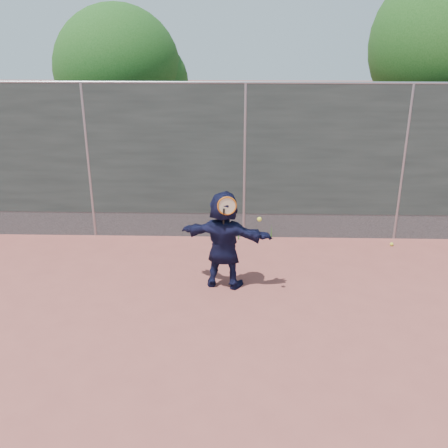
{
  "coord_description": "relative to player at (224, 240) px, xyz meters",
  "views": [
    {
      "loc": [
        -0.12,
        -5.8,
        3.81
      ],
      "look_at": [
        -0.33,
        1.42,
        1.06
      ],
      "focal_mm": 40.0,
      "sensor_mm": 36.0,
      "label": 1
    }
  ],
  "objects": [
    {
      "name": "fence",
      "position": [
        0.33,
        2.08,
        0.79
      ],
      "size": [
        20.0,
        0.06,
        3.03
      ],
      "color": "#38423D",
      "rests_on": "ground"
    },
    {
      "name": "tree_left",
      "position": [
        -2.52,
        5.13,
        2.14
      ],
      "size": [
        3.15,
        3.0,
        4.53
      ],
      "color": "#382314",
      "rests_on": "ground"
    },
    {
      "name": "swing_action",
      "position": [
        0.1,
        -0.21,
        0.6
      ],
      "size": [
        0.66,
        0.22,
        0.51
      ],
      "color": "#CA5F13",
      "rests_on": "ground"
    },
    {
      "name": "ball_ground",
      "position": [
        3.18,
        1.69,
        -0.76
      ],
      "size": [
        0.07,
        0.07,
        0.07
      ],
      "primitive_type": "sphere",
      "color": "yellow",
      "rests_on": "ground"
    },
    {
      "name": "weed_clump",
      "position": [
        0.63,
        1.96,
        -0.66
      ],
      "size": [
        0.68,
        0.07,
        0.3
      ],
      "color": "#387226",
      "rests_on": "ground"
    },
    {
      "name": "player",
      "position": [
        0.0,
        0.0,
        0.0
      ],
      "size": [
        1.54,
        0.78,
        1.59
      ],
      "primitive_type": "imported",
      "rotation": [
        0.0,
        0.0,
        2.92
      ],
      "color": "black",
      "rests_on": "ground"
    },
    {
      "name": "ground",
      "position": [
        0.33,
        -1.42,
        -0.79
      ],
      "size": [
        80.0,
        80.0,
        0.0
      ],
      "primitive_type": "plane",
      "color": "#9E4C42",
      "rests_on": "ground"
    }
  ]
}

